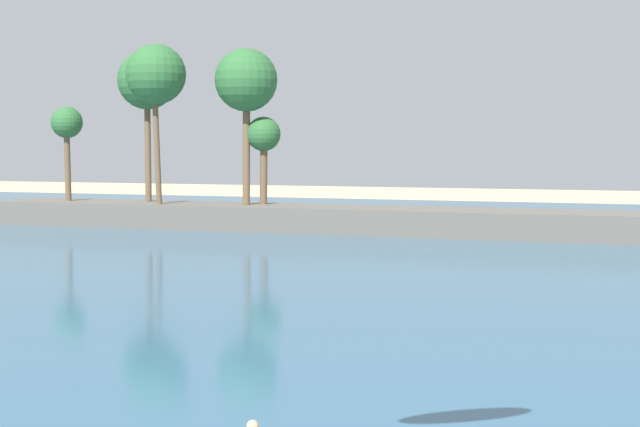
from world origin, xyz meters
TOP-DOWN VIEW (x-y plane):
  - sea at (0.00, 53.18)m, footprint 220.00×91.56m
  - palm_headland at (-3.95, 59.01)m, footprint 83.97×7.27m

SIDE VIEW (x-z plane):
  - sea at x=0.00m, z-range 0.00..0.06m
  - palm_headland at x=-3.95m, z-range -2.78..10.69m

